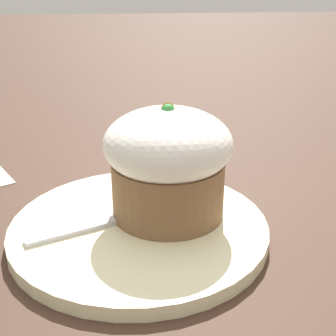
# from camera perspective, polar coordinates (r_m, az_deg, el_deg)

# --- Properties ---
(ground_plane) EXTENTS (4.00, 4.00, 0.00)m
(ground_plane) POSITION_cam_1_polar(r_m,az_deg,el_deg) (0.39, -3.52, -8.10)
(ground_plane) COLOR #3D281E
(dessert_plate) EXTENTS (0.21, 0.21, 0.01)m
(dessert_plate) POSITION_cam_1_polar(r_m,az_deg,el_deg) (0.39, -3.54, -7.38)
(dessert_plate) COLOR beige
(dessert_plate) RESTS_ON ground_plane
(carrot_cake) EXTENTS (0.10, 0.10, 0.10)m
(carrot_cake) POSITION_cam_1_polar(r_m,az_deg,el_deg) (0.38, -0.00, 0.80)
(carrot_cake) COLOR brown
(carrot_cake) RESTS_ON dessert_plate
(spoon) EXTENTS (0.07, 0.13, 0.01)m
(spoon) POSITION_cam_1_polar(r_m,az_deg,el_deg) (0.39, -3.30, -5.41)
(spoon) COLOR silver
(spoon) RESTS_ON dessert_plate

